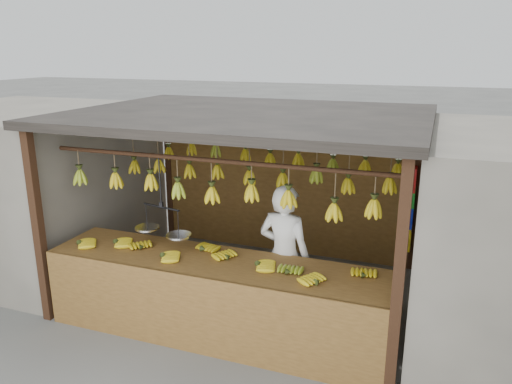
% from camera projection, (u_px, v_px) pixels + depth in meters
% --- Properties ---
extents(ground, '(80.00, 80.00, 0.00)m').
position_uv_depth(ground, '(248.00, 290.00, 6.72)').
color(ground, '#5B5B57').
extents(stall, '(4.30, 3.30, 2.40)m').
position_uv_depth(stall, '(257.00, 142.00, 6.47)').
color(stall, black).
rests_on(stall, ground).
extents(neighbor_left, '(3.00, 3.00, 2.30)m').
position_uv_depth(neighbor_left, '(28.00, 184.00, 7.60)').
color(neighbor_left, slate).
rests_on(neighbor_left, ground).
extents(counter, '(3.85, 0.88, 0.96)m').
position_uv_depth(counter, '(210.00, 281.00, 5.40)').
color(counter, brown).
rests_on(counter, ground).
extents(hanging_bananas, '(3.62, 2.25, 0.39)m').
position_uv_depth(hanging_bananas, '(248.00, 174.00, 6.28)').
color(hanging_bananas, '#92A523').
rests_on(hanging_bananas, ground).
extents(balance_scale, '(0.75, 0.37, 0.90)m').
position_uv_depth(balance_scale, '(162.00, 228.00, 5.72)').
color(balance_scale, black).
rests_on(balance_scale, ground).
extents(vendor, '(0.67, 0.49, 1.70)m').
position_uv_depth(vendor, '(284.00, 256.00, 5.72)').
color(vendor, white).
rests_on(vendor, ground).
extents(bag_bundles, '(0.08, 0.26, 1.21)m').
position_uv_depth(bag_bundles, '(411.00, 208.00, 7.02)').
color(bag_bundles, red).
rests_on(bag_bundles, ground).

